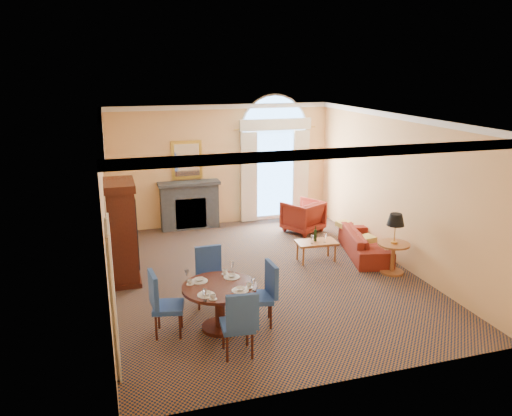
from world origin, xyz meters
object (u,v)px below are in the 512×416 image
object	(u,v)px
sofa	(365,243)
side_table	(394,237)
armoire	(122,233)
coffee_table	(317,243)
armchair	(303,216)
dining_table	(220,297)

from	to	relation	value
sofa	side_table	size ratio (longest dim) A/B	1.57
armoire	side_table	size ratio (longest dim) A/B	1.62
sofa	coffee_table	world-z (taller)	coffee_table
sofa	armchair	distance (m)	2.13
sofa	coffee_table	bearing A→B (deg)	103.14
side_table	coffee_table	bearing A→B (deg)	138.94
coffee_table	armchair	bearing A→B (deg)	79.31
sofa	side_table	distance (m)	1.18
dining_table	coffee_table	size ratio (longest dim) A/B	1.33
dining_table	armchair	size ratio (longest dim) A/B	1.35
dining_table	armchair	bearing A→B (deg)	53.43
armoire	dining_table	xyz separation A→B (m)	(1.39, -2.48, -0.41)
armoire	dining_table	distance (m)	2.87
armoire	coffee_table	size ratio (longest dim) A/B	2.23
armoire	side_table	world-z (taller)	armoire
armoire	coffee_table	bearing A→B (deg)	-2.59
armoire	sofa	bearing A→B (deg)	-2.06
armoire	side_table	xyz separation A→B (m)	(5.32, -1.26, -0.19)
dining_table	armchair	xyz separation A→B (m)	(3.19, 4.30, -0.16)
armoire	sofa	distance (m)	5.32
sofa	side_table	xyz separation A→B (m)	(0.05, -1.07, 0.50)
coffee_table	side_table	world-z (taller)	side_table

